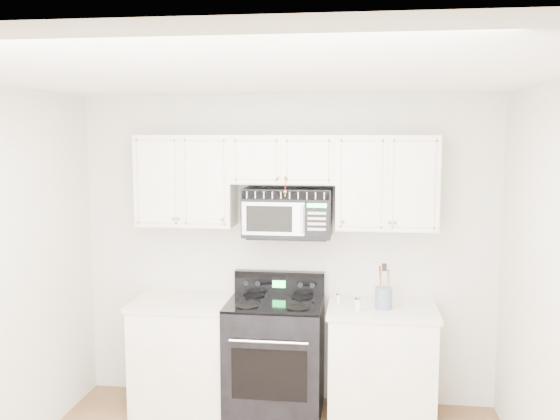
# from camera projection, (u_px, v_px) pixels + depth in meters

# --- Properties ---
(room) EXTENTS (3.51, 3.51, 2.61)m
(room) POSITION_uv_depth(u_px,v_px,m) (250.00, 306.00, 3.57)
(room) COLOR brown
(room) RESTS_ON ground
(base_cabinet_left) EXTENTS (0.86, 0.65, 0.92)m
(base_cabinet_left) POSITION_uv_depth(u_px,v_px,m) (187.00, 357.00, 5.20)
(base_cabinet_left) COLOR beige
(base_cabinet_left) RESTS_ON ground
(base_cabinet_right) EXTENTS (0.86, 0.65, 0.92)m
(base_cabinet_right) POSITION_uv_depth(u_px,v_px,m) (381.00, 367.00, 4.99)
(base_cabinet_right) COLOR beige
(base_cabinet_right) RESTS_ON ground
(range) EXTENTS (0.77, 0.70, 1.12)m
(range) POSITION_uv_depth(u_px,v_px,m) (275.00, 355.00, 5.08)
(range) COLOR black
(range) RESTS_ON ground
(upper_cabinets) EXTENTS (2.44, 0.37, 0.75)m
(upper_cabinets) POSITION_uv_depth(u_px,v_px,m) (285.00, 177.00, 5.05)
(upper_cabinets) COLOR beige
(upper_cabinets) RESTS_ON ground
(microwave) EXTENTS (0.71, 0.41, 0.39)m
(microwave) POSITION_uv_depth(u_px,v_px,m) (288.00, 212.00, 5.07)
(microwave) COLOR black
(microwave) RESTS_ON ground
(utensil_crock) EXTENTS (0.13, 0.13, 0.36)m
(utensil_crock) POSITION_uv_depth(u_px,v_px,m) (384.00, 297.00, 4.87)
(utensil_crock) COLOR gray
(utensil_crock) RESTS_ON base_cabinet_right
(shaker_salt) EXTENTS (0.04, 0.04, 0.09)m
(shaker_salt) POSITION_uv_depth(u_px,v_px,m) (338.00, 298.00, 5.01)
(shaker_salt) COLOR silver
(shaker_salt) RESTS_ON base_cabinet_right
(shaker_pepper) EXTENTS (0.05, 0.05, 0.11)m
(shaker_pepper) POSITION_uv_depth(u_px,v_px,m) (358.00, 304.00, 4.81)
(shaker_pepper) COLOR silver
(shaker_pepper) RESTS_ON base_cabinet_right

